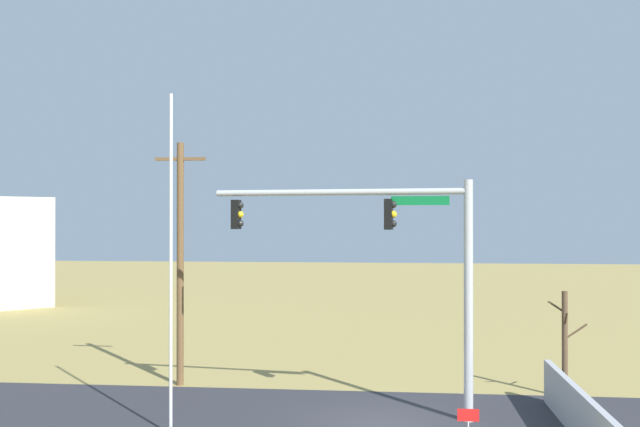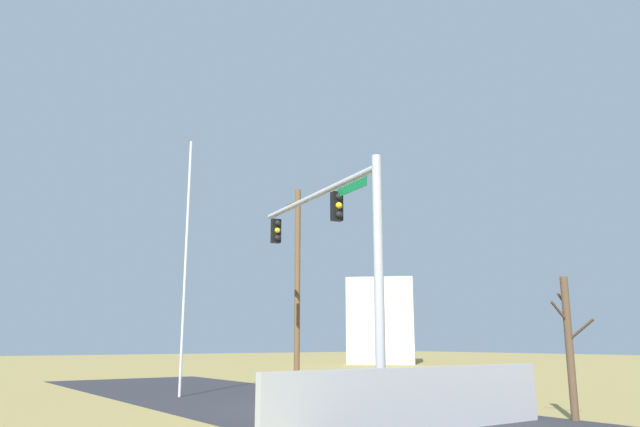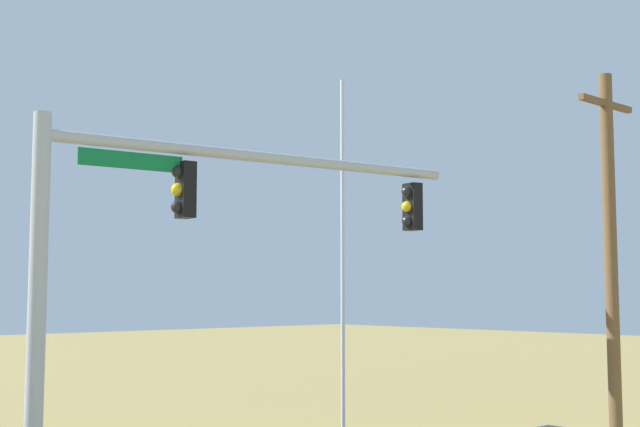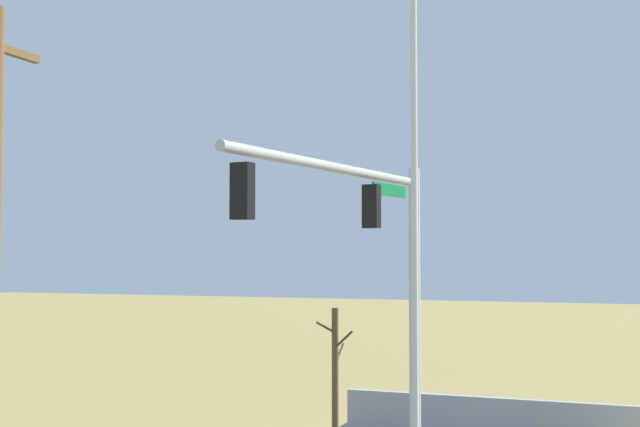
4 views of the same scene
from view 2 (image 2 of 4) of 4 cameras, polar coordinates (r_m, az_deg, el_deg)
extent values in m
plane|color=#9E894C|center=(18.99, -0.71, -17.97)|extent=(160.00, 160.00, 0.00)
cube|color=#2D2D33|center=(22.38, -6.78, -16.97)|extent=(28.00, 8.00, 0.01)
cube|color=#B7B5AD|center=(16.49, 8.25, -18.75)|extent=(6.00, 6.00, 0.01)
cube|color=#A8A8AD|center=(14.13, 9.31, -16.99)|extent=(0.20, 8.15, 1.42)
cylinder|color=#B2B5BA|center=(17.20, 5.59, -6.28)|extent=(0.28, 0.28, 7.34)
cylinder|color=#B2B5BA|center=(21.25, -0.53, 1.66)|extent=(8.08, 1.32, 0.20)
cube|color=#0F7238|center=(18.96, 3.01, 2.48)|extent=(1.79, 0.28, 0.28)
cube|color=black|center=(19.69, 1.59, 0.67)|extent=(0.29, 0.39, 0.96)
sphere|color=black|center=(19.63, 1.80, 1.61)|extent=(0.22, 0.22, 0.22)
sphere|color=yellow|center=(19.56, 1.80, 0.76)|extent=(0.22, 0.22, 0.22)
sphere|color=black|center=(19.50, 1.81, -0.10)|extent=(0.22, 0.22, 0.22)
cube|color=black|center=(24.14, -4.19, -1.66)|extent=(0.29, 0.39, 0.96)
sphere|color=black|center=(24.06, -4.04, -0.90)|extent=(0.22, 0.22, 0.22)
sphere|color=yellow|center=(24.01, -4.05, -1.61)|extent=(0.22, 0.22, 0.22)
sphere|color=black|center=(23.95, -4.06, -2.31)|extent=(0.22, 0.22, 0.22)
cylinder|color=silver|center=(23.50, -12.59, -4.65)|extent=(0.10, 0.10, 9.73)
cylinder|color=brown|center=(27.67, -2.16, -6.79)|extent=(0.26, 0.26, 8.97)
cube|color=brown|center=(28.29, -2.09, 1.07)|extent=(1.90, 0.12, 0.12)
cylinder|color=brown|center=(17.30, 22.50, -11.59)|extent=(0.20, 0.20, 3.66)
cylinder|color=brown|center=(17.10, 23.43, -10.04)|extent=(0.78, 0.07, 0.57)
cylinder|color=brown|center=(17.63, 21.87, -7.52)|extent=(0.54, 0.47, 0.39)
cylinder|color=brown|center=(17.09, 21.68, -8.60)|extent=(0.12, 0.61, 0.55)
cylinder|color=silver|center=(15.54, -4.64, -17.59)|extent=(0.04, 0.04, 0.90)
cube|color=red|center=(15.49, -4.60, -15.35)|extent=(0.56, 0.02, 0.32)
cube|color=beige|center=(59.48, 5.97, -10.16)|extent=(12.16, 12.04, 7.64)
camera|label=1|loc=(19.39, -69.89, 8.52)|focal=41.04mm
camera|label=3|loc=(24.98, 37.54, -3.61)|focal=48.24mm
camera|label=4|loc=(33.89, -25.10, -5.39)|focal=47.82mm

